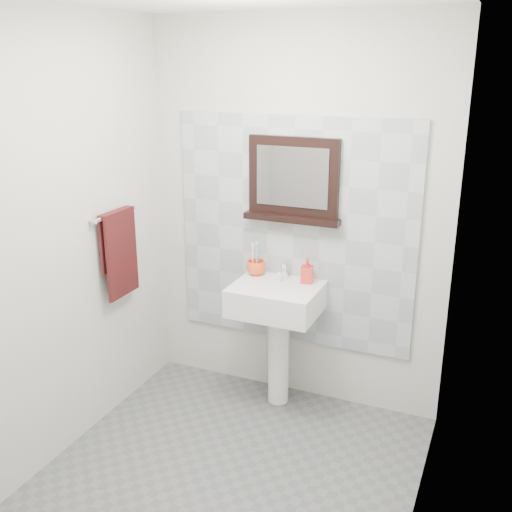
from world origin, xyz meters
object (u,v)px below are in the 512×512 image
(toothbrush_cup, at_px, (256,268))
(hand_towel, at_px, (119,247))
(framed_mirror, at_px, (293,182))
(pedestal_sink, at_px, (277,312))
(soap_dispenser, at_px, (307,270))

(toothbrush_cup, xyz_separation_m, hand_towel, (-0.71, -0.50, 0.20))
(toothbrush_cup, relative_size, framed_mirror, 0.19)
(pedestal_sink, height_order, framed_mirror, framed_mirror)
(pedestal_sink, xyz_separation_m, toothbrush_cup, (-0.20, 0.12, 0.23))
(framed_mirror, xyz_separation_m, hand_towel, (-0.94, -0.56, -0.38))
(toothbrush_cup, height_order, hand_towel, hand_towel)
(hand_towel, bearing_deg, framed_mirror, 30.83)
(pedestal_sink, bearing_deg, toothbrush_cup, 147.94)
(soap_dispenser, xyz_separation_m, framed_mirror, (-0.13, 0.07, 0.55))
(toothbrush_cup, bearing_deg, hand_towel, -144.91)
(toothbrush_cup, bearing_deg, framed_mirror, 15.02)
(toothbrush_cup, distance_m, soap_dispenser, 0.36)
(pedestal_sink, distance_m, toothbrush_cup, 0.33)
(soap_dispenser, bearing_deg, toothbrush_cup, 169.23)
(hand_towel, bearing_deg, soap_dispenser, 24.73)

